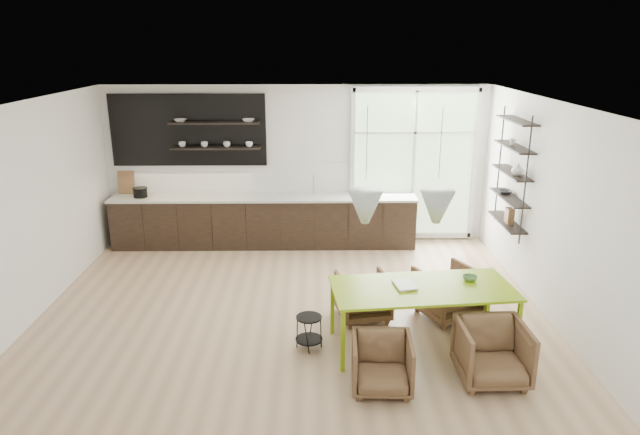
{
  "coord_description": "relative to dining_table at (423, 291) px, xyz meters",
  "views": [
    {
      "loc": [
        0.29,
        -7.35,
        3.65
      ],
      "look_at": [
        0.4,
        0.6,
        1.17
      ],
      "focal_mm": 32.0,
      "sensor_mm": 36.0,
      "label": 1
    }
  ],
  "objects": [
    {
      "name": "room",
      "position": [
        -1.04,
        2.14,
        0.72
      ],
      "size": [
        7.02,
        6.01,
        2.91
      ],
      "color": "tan",
      "rests_on": "ground"
    },
    {
      "name": "kitchen_run",
      "position": [
        -2.32,
        3.73,
        -0.15
      ],
      "size": [
        5.54,
        0.69,
        2.75
      ],
      "color": "black",
      "rests_on": "ground"
    },
    {
      "name": "right_shelving",
      "position": [
        1.74,
        2.22,
        0.91
      ],
      "size": [
        0.26,
        1.22,
        1.9
      ],
      "color": "black",
      "rests_on": "ground"
    },
    {
      "name": "dining_table",
      "position": [
        0.0,
        0.0,
        0.0
      ],
      "size": [
        2.27,
        1.2,
        0.8
      ],
      "rotation": [
        0.0,
        0.0,
        0.1
      ],
      "color": "#8AB710",
      "rests_on": "ground"
    },
    {
      "name": "armchair_back_left",
      "position": [
        -0.65,
        0.78,
        -0.43
      ],
      "size": [
        0.79,
        0.8,
        0.62
      ],
      "primitive_type": "imported",
      "rotation": [
        0.0,
        0.0,
        3.34
      ],
      "color": "brown",
      "rests_on": "ground"
    },
    {
      "name": "armchair_back_right",
      "position": [
        0.51,
        0.82,
        -0.39
      ],
      "size": [
        1.0,
        1.01,
        0.7
      ],
      "primitive_type": "imported",
      "rotation": [
        0.0,
        0.0,
        3.59
      ],
      "color": "brown",
      "rests_on": "ground"
    },
    {
      "name": "armchair_front_left",
      "position": [
        -0.59,
        -0.9,
        -0.44
      ],
      "size": [
        0.67,
        0.69,
        0.6
      ],
      "primitive_type": "imported",
      "rotation": [
        0.0,
        0.0,
        -0.05
      ],
      "color": "brown",
      "rests_on": "ground"
    },
    {
      "name": "armchair_front_right",
      "position": [
        0.66,
        -0.75,
        -0.4
      ],
      "size": [
        0.75,
        0.77,
        0.69
      ],
      "primitive_type": "imported",
      "rotation": [
        0.0,
        0.0,
        0.02
      ],
      "color": "brown",
      "rests_on": "ground"
    },
    {
      "name": "wire_stool",
      "position": [
        -1.38,
        -0.03,
        -0.47
      ],
      "size": [
        0.34,
        0.34,
        0.43
      ],
      "rotation": [
        0.0,
        0.0,
        -0.17
      ],
      "color": "black",
      "rests_on": "ground"
    },
    {
      "name": "table_book",
      "position": [
        -0.33,
        0.01,
        0.07
      ],
      "size": [
        0.29,
        0.36,
        0.03
      ],
      "primitive_type": "imported",
      "rotation": [
        0.0,
        0.0,
        0.16
      ],
      "color": "white",
      "rests_on": "dining_table"
    },
    {
      "name": "table_bowl",
      "position": [
        0.62,
        0.2,
        0.08
      ],
      "size": [
        0.2,
        0.2,
        0.06
      ],
      "primitive_type": "imported",
      "rotation": [
        0.0,
        0.0,
        -0.12
      ],
      "color": "#4F7F48",
      "rests_on": "dining_table"
    }
  ]
}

